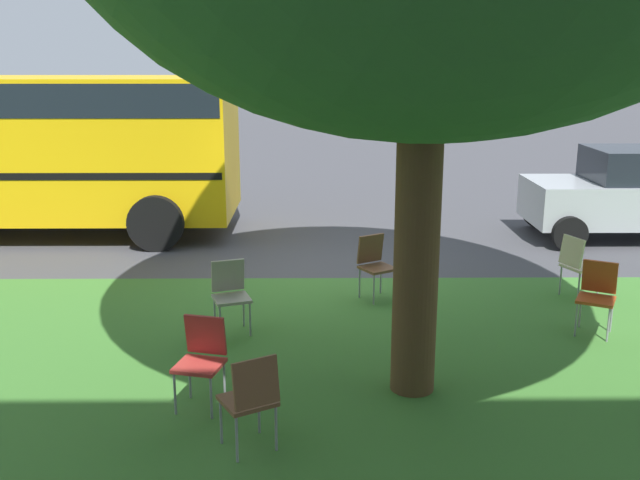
{
  "coord_description": "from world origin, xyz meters",
  "views": [
    {
      "loc": [
        0.05,
        10.5,
        3.28
      ],
      "look_at": [
        -0.04,
        1.05,
        0.82
      ],
      "focal_mm": 40.2,
      "sensor_mm": 36.0,
      "label": 1
    }
  ],
  "objects_px": {
    "parked_car": "(635,193)",
    "chair_4": "(202,355)",
    "chair_5": "(375,261)",
    "chair_6": "(230,291)",
    "chair_0": "(577,262)",
    "chair_2": "(251,395)",
    "chair_7": "(597,292)"
  },
  "relations": [
    {
      "from": "parked_car",
      "to": "chair_4",
      "type": "bearing_deg",
      "value": 42.97
    },
    {
      "from": "chair_5",
      "to": "chair_6",
      "type": "bearing_deg",
      "value": 33.73
    },
    {
      "from": "chair_0",
      "to": "chair_5",
      "type": "bearing_deg",
      "value": -1.07
    },
    {
      "from": "chair_2",
      "to": "chair_4",
      "type": "xyz_separation_m",
      "value": [
        0.54,
        -0.84,
        0.0
      ]
    },
    {
      "from": "chair_5",
      "to": "chair_6",
      "type": "relative_size",
      "value": 1.0
    },
    {
      "from": "chair_4",
      "to": "parked_car",
      "type": "xyz_separation_m",
      "value": [
        -6.89,
        -6.41,
        0.32
      ]
    },
    {
      "from": "chair_0",
      "to": "chair_4",
      "type": "distance_m",
      "value": 5.6
    },
    {
      "from": "chair_4",
      "to": "chair_7",
      "type": "distance_m",
      "value": 4.82
    },
    {
      "from": "chair_6",
      "to": "chair_0",
      "type": "bearing_deg",
      "value": -165.66
    },
    {
      "from": "chair_2",
      "to": "chair_6",
      "type": "xyz_separation_m",
      "value": [
        0.48,
        -2.74,
        0.0
      ]
    },
    {
      "from": "parked_car",
      "to": "chair_7",
      "type": "bearing_deg",
      "value": 62.21
    },
    {
      "from": "chair_0",
      "to": "chair_2",
      "type": "distance_m",
      "value": 5.7
    },
    {
      "from": "parked_car",
      "to": "chair_0",
      "type": "bearing_deg",
      "value": 56.42
    },
    {
      "from": "chair_2",
      "to": "chair_4",
      "type": "relative_size",
      "value": 1.0
    },
    {
      "from": "chair_4",
      "to": "chair_5",
      "type": "distance_m",
      "value": 3.67
    },
    {
      "from": "chair_0",
      "to": "chair_7",
      "type": "xyz_separation_m",
      "value": [
        0.21,
        1.27,
        0.0
      ]
    },
    {
      "from": "chair_0",
      "to": "chair_4",
      "type": "relative_size",
      "value": 1.0
    },
    {
      "from": "chair_2",
      "to": "parked_car",
      "type": "bearing_deg",
      "value": -131.2
    },
    {
      "from": "chair_5",
      "to": "chair_7",
      "type": "xyz_separation_m",
      "value": [
        -2.56,
        1.32,
        0.0
      ]
    },
    {
      "from": "chair_4",
      "to": "chair_7",
      "type": "bearing_deg",
      "value": -157.87
    },
    {
      "from": "chair_4",
      "to": "chair_7",
      "type": "xyz_separation_m",
      "value": [
        -4.46,
        -1.81,
        0.0
      ]
    },
    {
      "from": "chair_0",
      "to": "chair_7",
      "type": "bearing_deg",
      "value": 80.53
    },
    {
      "from": "chair_5",
      "to": "chair_6",
      "type": "height_order",
      "value": "same"
    },
    {
      "from": "chair_0",
      "to": "chair_6",
      "type": "height_order",
      "value": "same"
    },
    {
      "from": "chair_6",
      "to": "parked_car",
      "type": "bearing_deg",
      "value": -146.55
    },
    {
      "from": "chair_4",
      "to": "chair_5",
      "type": "xyz_separation_m",
      "value": [
        -1.9,
        -3.13,
        0.0
      ]
    },
    {
      "from": "chair_2",
      "to": "chair_4",
      "type": "height_order",
      "value": "same"
    },
    {
      "from": "chair_6",
      "to": "chair_7",
      "type": "height_order",
      "value": "same"
    },
    {
      "from": "chair_0",
      "to": "chair_5",
      "type": "xyz_separation_m",
      "value": [
        2.77,
        -0.05,
        0.0
      ]
    },
    {
      "from": "chair_0",
      "to": "chair_6",
      "type": "relative_size",
      "value": 1.0
    },
    {
      "from": "chair_4",
      "to": "chair_7",
      "type": "relative_size",
      "value": 1.0
    },
    {
      "from": "chair_5",
      "to": "parked_car",
      "type": "relative_size",
      "value": 0.24
    }
  ]
}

